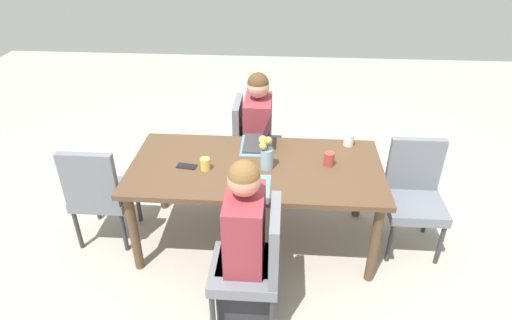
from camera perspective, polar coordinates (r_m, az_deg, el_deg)
The scene contains 16 objects.
ground_plane at distance 3.76m, azimuth 0.00°, elevation -10.23°, with size 10.00×10.00×0.00m, color #B2A899.
dining_table at distance 3.37m, azimuth 0.00°, elevation -1.86°, with size 1.93×0.94×0.73m.
chair_far_left_near at distance 4.16m, azimuth -0.72°, elevation 2.57°, with size 0.44×0.44×0.90m.
person_far_left_near at distance 4.09m, azimuth 0.25°, elevation 2.47°, with size 0.36×0.40×1.19m.
chair_near_left_mid at distance 2.85m, azimuth 0.01°, elevation -12.96°, with size 0.44×0.44×0.90m.
person_near_left_mid at distance 2.88m, azimuth -1.42°, elevation -11.67°, with size 0.36×0.40×1.19m.
chair_head_left_left_far at distance 3.67m, azimuth -19.81°, elevation -3.78°, with size 0.44×0.44×0.90m.
chair_head_right_right_near at distance 3.67m, azimuth 19.95°, elevation -3.80°, with size 0.44×0.44×0.90m.
flower_vase at distance 3.23m, azimuth 1.37°, elevation 1.05°, with size 0.11×0.11×0.28m.
placemat_far_left_near at distance 3.60m, azimuth 0.09°, elevation 1.88°, with size 0.36×0.26×0.00m, color slate.
placemat_near_left_mid at distance 3.07m, azimuth -0.57°, elevation -3.73°, with size 0.36×0.26×0.00m, color slate.
laptop_far_left_near at distance 3.59m, azimuth 0.50°, elevation 2.60°, with size 0.22×0.32×0.21m.
coffee_mug_near_left at distance 3.28m, azimuth -6.65°, elevation -0.53°, with size 0.07×0.07×0.10m, color #DBC64C.
coffee_mug_near_right at distance 3.67m, azimuth 12.01°, elevation 2.61°, with size 0.08×0.08×0.10m, color white.
coffee_mug_centre_left at distance 3.36m, azimuth 9.52°, elevation 0.13°, with size 0.08×0.08×0.11m, color #AD3D38.
phone_black at distance 3.36m, azimuth -9.04°, elevation -0.81°, with size 0.15×0.07×0.01m, color black.
Camera 1 is at (0.20, -2.83, 2.48)m, focal length 30.64 mm.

